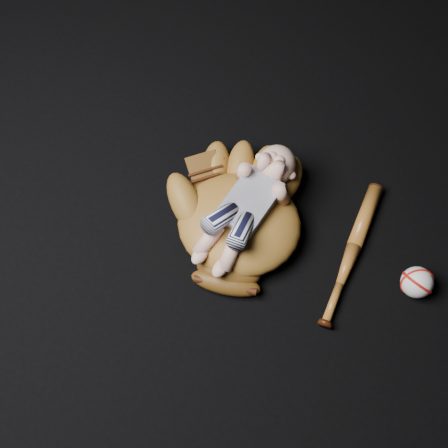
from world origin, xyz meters
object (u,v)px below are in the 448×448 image
at_px(baseball_bat, 351,254).
at_px(baseball, 417,282).
at_px(newborn_baby, 243,209).
at_px(baseball_glove, 239,221).

bearing_deg(baseball_bat, baseball, -1.55).
distance_m(newborn_baby, baseball_bat, 0.31).
height_order(baseball_glove, baseball, baseball_glove).
bearing_deg(baseball, newborn_baby, -173.28).
height_order(baseball_glove, newborn_baby, newborn_baby).
bearing_deg(baseball, baseball_glove, -172.21).
height_order(newborn_baby, baseball, newborn_baby).
height_order(newborn_baby, baseball_bat, newborn_baby).
xyz_separation_m(baseball_glove, newborn_baby, (0.00, 0.01, 0.06)).
relative_size(newborn_baby, baseball_bat, 0.90).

